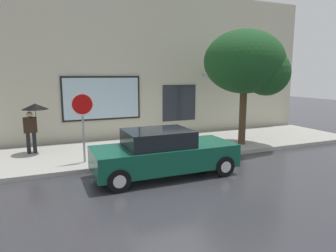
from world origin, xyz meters
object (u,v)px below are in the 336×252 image
Objects in this scene: fire_hydrant at (193,143)px; pedestrian_with_umbrella at (34,114)px; stop_sign at (83,114)px; parked_car at (163,153)px; street_tree at (249,64)px.

pedestrian_with_umbrella is (-5.58, 2.20, 1.16)m from fire_hydrant.
stop_sign is (1.54, -2.00, 0.17)m from pedestrian_with_umbrella.
stop_sign is at bearing 138.35° from parked_car.
stop_sign is (-4.05, 0.20, 1.33)m from fire_hydrant.
pedestrian_with_umbrella is 0.80× the size of stop_sign.
pedestrian_with_umbrella is at bearing 133.29° from parked_car.
pedestrian_with_umbrella is 0.39× the size of street_tree.
parked_car is at bearing -46.71° from pedestrian_with_umbrella.
stop_sign is (-6.80, -0.15, -1.71)m from street_tree.
street_tree is (4.67, 2.04, 2.82)m from parked_car.
pedestrian_with_umbrella reaches higher than parked_car.
fire_hydrant is 6.11m from pedestrian_with_umbrella.
parked_car is at bearing -41.65° from stop_sign.
street_tree reaches higher than pedestrian_with_umbrella.
street_tree is at bearing 7.17° from fire_hydrant.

